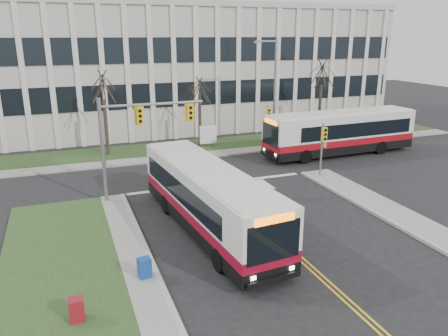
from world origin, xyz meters
The scene contains 17 objects.
ground centered at (0.00, 0.00, 0.00)m, with size 120.00×120.00×0.00m, color black.
sidewalk_west centered at (-7.00, -5.00, 0.07)m, with size 1.20×26.00×0.14m, color #9E9B93.
sidewalk_cross centered at (5.00, 15.20, 0.07)m, with size 44.00×1.60×0.14m, color #9E9B93.
building_lawn centered at (5.00, 18.00, 0.06)m, with size 44.00×5.00×0.12m, color #2B491F.
office_building centered at (5.00, 30.00, 6.00)m, with size 40.00×16.00×12.00m, color #BBB5AD.
mast_arm_signal centered at (-5.62, 7.16, 4.26)m, with size 6.11×0.38×6.20m.
signal_pole_near centered at (7.20, 6.90, 2.50)m, with size 0.34×0.39×3.80m.
signal_pole_far centered at (7.20, 15.40, 2.50)m, with size 0.34×0.39×3.80m.
streetlight centered at (8.03, 16.20, 5.19)m, with size 2.15×0.25×9.20m.
directory_sign centered at (2.50, 17.50, 1.17)m, with size 1.50×0.12×2.00m.
tree_left centered at (-6.00, 18.00, 5.51)m, with size 1.80×1.80×7.70m.
tree_mid centered at (2.00, 18.20, 4.88)m, with size 1.80×1.80×6.82m.
tree_right centered at (14.00, 18.00, 5.91)m, with size 1.80×1.80×8.25m.
bus_main centered at (-2.87, 1.52, 1.63)m, with size 2.65×12.23×3.26m, color silver, non-canonical shape.
bus_cross centered at (12.01, 11.70, 1.73)m, with size 2.82×13.00×3.47m, color silver, non-canonical shape.
newspaper_box_blue centered at (-6.80, -2.01, 0.47)m, with size 0.50×0.45×0.95m, color navy.
newspaper_box_red centered at (-9.50, -3.97, 0.47)m, with size 0.50×0.45×0.95m, color maroon.
Camera 1 is at (-9.30, -17.78, 9.55)m, focal length 35.00 mm.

